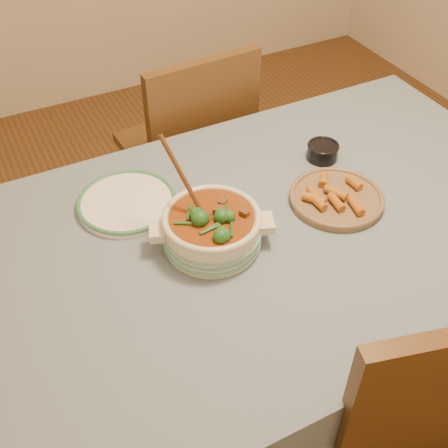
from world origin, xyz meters
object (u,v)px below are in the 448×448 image
stew_casserole (212,227)px  white_plate (127,202)px  dining_table (281,246)px  chair_far (192,145)px  fried_plate (337,197)px  condiment_bowl (323,151)px

stew_casserole → white_plate: (-0.15, 0.26, -0.05)m
stew_casserole → white_plate: bearing=120.4°
dining_table → white_plate: 0.47m
dining_table → chair_far: 0.76m
stew_casserole → dining_table: bearing=-3.6°
fried_plate → chair_far: bearing=100.2°
dining_table → stew_casserole: 0.27m
stew_casserole → fried_plate: bearing=-0.6°
dining_table → fried_plate: 0.22m
chair_far → condiment_bowl: bearing=108.6°
condiment_bowl → white_plate: bearing=174.4°
condiment_bowl → chair_far: chair_far is taller
dining_table → white_plate: size_ratio=4.93×
white_plate → condiment_bowl: 0.64m
stew_casserole → chair_far: 0.83m
chair_far → dining_table: bearing=82.8°
white_plate → chair_far: size_ratio=0.36×
white_plate → chair_far: 0.68m
white_plate → chair_far: (0.42, 0.48, -0.23)m
stew_casserole → fried_plate: size_ratio=0.93×
stew_casserole → chair_far: size_ratio=0.35×
stew_casserole → condiment_bowl: size_ratio=3.23×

